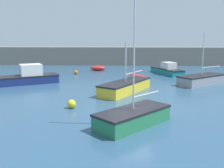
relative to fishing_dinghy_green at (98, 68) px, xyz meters
The scene contains 11 objects.
ground_plane 20.37m from the fishing_dinghy_green, 78.60° to the right, with size 120.00×120.00×0.20m, color #2D5170.
harbor_breakwater 8.74m from the fishing_dinghy_green, 62.29° to the left, with size 58.89×2.67×2.98m, color gray.
fishing_dinghy_green is the anchor object (origin of this frame).
sailboat_twin_hulled 14.28m from the fishing_dinghy_green, 74.98° to the right, with size 4.66×6.19×4.29m.
sailboat_short_mast 15.01m from the fishing_dinghy_green, 41.39° to the right, with size 5.39×4.67×5.03m.
motorboat_grey_hull 9.58m from the fishing_dinghy_green, 18.60° to the right, with size 3.69×5.53×1.54m.
sailboat_tall_mast 22.22m from the fishing_dinghy_green, 79.59° to the right, with size 4.34×4.40×7.24m.
cabin_cruiser_white 11.89m from the fishing_dinghy_green, 120.64° to the right, with size 6.35×4.78×1.95m.
rowboat_with_red_cover 10.22m from the fishing_dinghy_green, 60.48° to the right, with size 2.43×2.89×0.78m.
mooring_buoy_orange 4.33m from the fishing_dinghy_green, 124.83° to the right, with size 0.49×0.49×0.49m, color orange.
mooring_buoy_yellow 18.81m from the fishing_dinghy_green, 89.72° to the right, with size 0.58×0.58×0.58m, color yellow.
Camera 1 is at (-0.60, -14.62, 4.62)m, focal length 40.00 mm.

